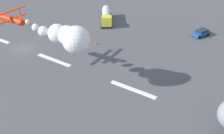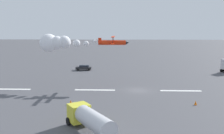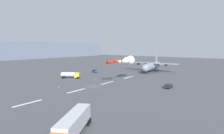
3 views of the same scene
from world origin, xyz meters
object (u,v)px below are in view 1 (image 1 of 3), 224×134
at_px(airport_staff_sedan, 201,33).
at_px(traffic_cone_far, 95,42).
at_px(stunt_biplane_red, 64,36).
at_px(traffic_cone_near, 28,23).
at_px(fuel_tanker_truck, 106,16).

relative_size(airport_staff_sedan, traffic_cone_far, 6.06).
xyz_separation_m(stunt_biplane_red, traffic_cone_near, (-25.21, 13.91, -8.67)).
distance_m(fuel_tanker_truck, traffic_cone_near, 19.36).
xyz_separation_m(traffic_cone_near, traffic_cone_far, (20.04, 0.43, 0.00)).
height_order(fuel_tanker_truck, traffic_cone_near, fuel_tanker_truck).
bearing_deg(fuel_tanker_truck, airport_staff_sedan, 12.04).
relative_size(airport_staff_sedan, traffic_cone_near, 6.06).
xyz_separation_m(fuel_tanker_truck, airport_staff_sedan, (22.19, 4.74, -0.93)).
height_order(airport_staff_sedan, traffic_cone_near, airport_staff_sedan).
xyz_separation_m(airport_staff_sedan, traffic_cone_near, (-37.72, -16.21, -0.44)).
bearing_deg(traffic_cone_near, airport_staff_sedan, 23.26).
distance_m(airport_staff_sedan, traffic_cone_near, 41.06).
relative_size(fuel_tanker_truck, traffic_cone_far, 11.25).
bearing_deg(airport_staff_sedan, fuel_tanker_truck, -167.96).
height_order(fuel_tanker_truck, traffic_cone_far, fuel_tanker_truck).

